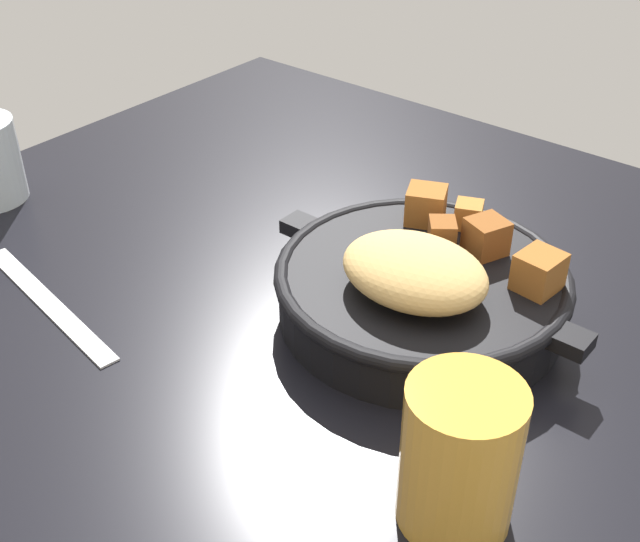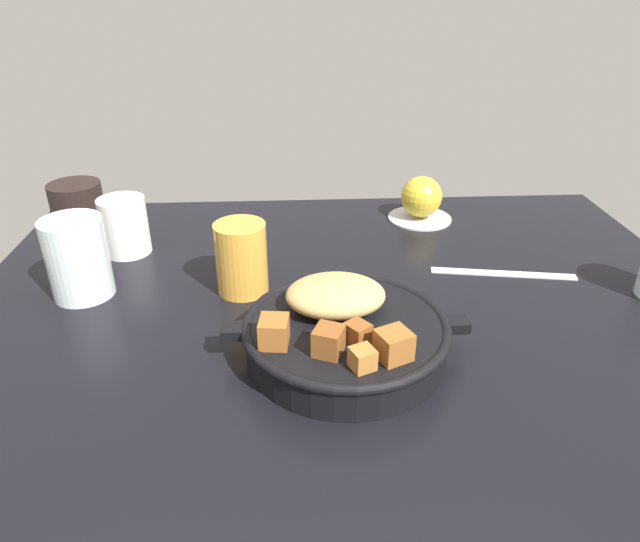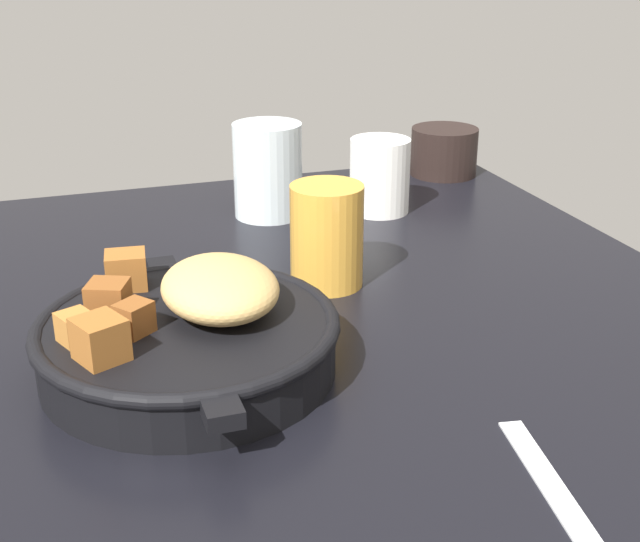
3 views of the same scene
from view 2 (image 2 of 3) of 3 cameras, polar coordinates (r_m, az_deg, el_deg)
name	(u,v)px [view 2 (image 2 of 3)]	position (r cm, az deg, el deg)	size (l,w,h in cm)	color
ground_plane	(347,332)	(70.87, 2.69, -6.08)	(98.90, 84.60, 2.40)	black
cast_iron_skillet	(344,331)	(63.44, 2.45, -6.00)	(27.23, 22.93, 7.99)	black
saucer_plate	(420,217)	(100.63, 9.91, 5.30)	(10.86, 10.86, 0.60)	#B7BABF
red_apple	(422,197)	(99.25, 10.09, 7.31)	(6.96, 6.96, 6.96)	gold
butter_knife	(503,273)	(85.04, 17.79, -0.20)	(20.16, 1.60, 0.36)	silver
water_glass_tall	(78,258)	(80.07, -23.02, 1.19)	(7.84, 7.84, 10.70)	silver
white_creamer_pitcher	(125,226)	(90.54, -18.91, 4.27)	(6.93, 6.93, 8.60)	white
coffee_mug_dark	(77,201)	(106.95, -23.11, 6.44)	(8.80, 8.80, 6.25)	black
juice_glass_amber	(241,258)	(75.58, -7.84, 1.28)	(6.78, 6.78, 9.63)	gold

